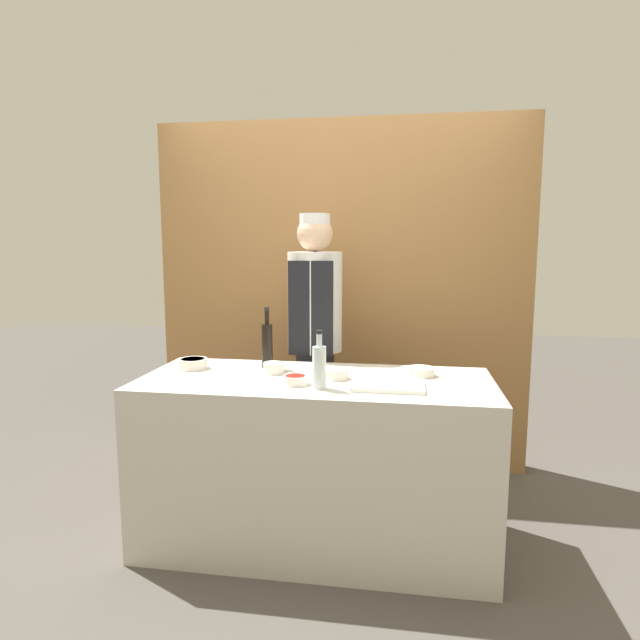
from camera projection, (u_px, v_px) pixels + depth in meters
ground_plane at (316, 540)px, 2.85m from camera, size 14.00×14.00×0.00m
cabinet_wall at (341, 297)px, 3.77m from camera, size 2.57×0.18×2.40m
counter at (316, 461)px, 2.79m from camera, size 1.79×0.75×0.89m
sauce_bowl_green at (274, 367)px, 2.83m from camera, size 0.11×0.11×0.06m
sauce_bowl_purple at (421, 371)px, 2.78m from camera, size 0.15×0.15×0.04m
sauce_bowl_orange at (335, 373)px, 2.71m from camera, size 0.13×0.13×0.05m
sauce_bowl_red at (295, 380)px, 2.60m from camera, size 0.12×0.12×0.04m
sauce_bowl_brown at (193, 363)px, 2.94m from camera, size 0.16×0.16×0.06m
cutting_board at (388, 385)px, 2.55m from camera, size 0.34×0.23×0.02m
bottle_clear at (319, 366)px, 2.52m from camera, size 0.07×0.07×0.28m
bottle_soy at (267, 344)px, 2.94m from camera, size 0.06×0.06×0.34m
chef_center at (315, 342)px, 3.33m from camera, size 0.34×0.34×1.75m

